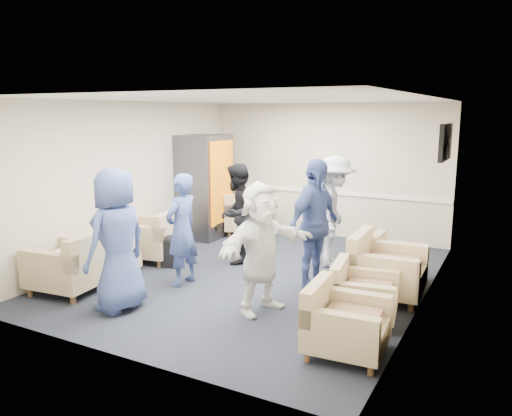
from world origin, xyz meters
The scene contains 25 objects.
floor centered at (0.00, 0.00, 0.00)m, with size 6.00×6.00×0.00m, color black.
ceiling centered at (0.00, 0.00, 2.70)m, with size 6.00×6.00×0.00m, color white.
back_wall centered at (0.00, 3.00, 1.35)m, with size 5.00×0.02×2.70m, color beige.
front_wall centered at (0.00, -3.00, 1.35)m, with size 5.00×0.02×2.70m, color beige.
left_wall centered at (-2.50, 0.00, 1.35)m, with size 0.02×6.00×2.70m, color beige.
right_wall centered at (2.50, 0.00, 1.35)m, with size 0.02×6.00×2.70m, color beige.
chair_rail centered at (0.00, 2.98, 0.90)m, with size 4.98×0.04×0.06m, color white.
tv centered at (2.44, 1.80, 2.05)m, with size 0.10×1.00×0.58m.
armchair_left_near centered at (-1.93, -1.85, 0.37)m, with size 1.02×1.02×0.74m.
armchair_left_mid centered at (-1.93, -1.14, 0.30)m, with size 0.81×0.81×0.60m.
armchair_left_far centered at (-1.95, -0.06, 0.37)m, with size 1.04×1.04×0.74m.
armchair_right_near centered at (2.01, -1.84, 0.32)m, with size 0.85×0.85×0.64m.
armchair_right_midnear centered at (1.92, -0.88, 0.30)m, with size 0.87×0.87×0.61m.
armchair_right_midfar centered at (1.98, 0.01, 0.38)m, with size 0.98×0.98×0.75m.
armchair_right_far centered at (1.96, 0.73, 0.30)m, with size 0.75×0.75×0.60m.
armchair_corner centered at (-1.37, 2.31, 0.37)m, with size 1.21×1.21×0.74m.
vending_machine centered at (-2.09, 1.73, 1.04)m, with size 0.84×0.98×2.07m.
backpack centered at (-1.46, -0.26, 0.28)m, with size 0.37×0.31×0.54m.
pillow centered at (-1.95, -1.86, 0.55)m, with size 0.45×0.34×0.13m, color white.
person_front_left centered at (-0.91, -2.02, 0.92)m, with size 0.90×0.59×1.84m, color #394C8A.
person_mid_left centered at (-0.77, -0.85, 0.83)m, with size 0.60×0.40×1.65m, color #394C8A.
person_back_left centered at (-0.61, 0.48, 0.84)m, with size 0.82×0.64×1.68m, color black.
person_back_right centered at (0.89, 1.05, 0.92)m, with size 1.18×0.68×1.83m, color silver.
person_mid_right centered at (0.99, -0.08, 0.94)m, with size 1.10×0.46×1.88m, color #394C8A.
person_front_right centered at (0.73, -1.22, 0.84)m, with size 1.56×0.50×1.68m, color white.
Camera 1 is at (3.51, -6.59, 2.51)m, focal length 35.00 mm.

